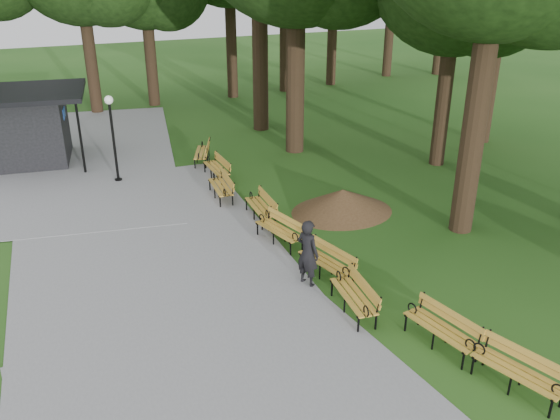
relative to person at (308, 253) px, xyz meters
name	(u,v)px	position (x,y,z in m)	size (l,w,h in m)	color
ground	(327,292)	(0.30, -0.57, -0.93)	(100.00, 100.00, 0.00)	#235217
path	(148,269)	(-3.70, 2.43, -0.90)	(12.00, 38.00, 0.06)	gray
person	(308,253)	(0.00, 0.00, 0.00)	(0.68, 0.44, 1.85)	black
kiosk	(18,127)	(-6.62, 13.59, 0.59)	(4.83, 4.20, 3.03)	black
lamp_post	(111,121)	(-3.36, 9.73, 1.45)	(0.32, 0.32, 3.32)	black
dirt_mound	(342,201)	(3.14, 3.78, -0.52)	(2.95, 2.95, 0.81)	#47301C
bench_0	(517,372)	(2.03, -5.28, -0.49)	(1.90, 0.64, 0.88)	gold
bench_1	(441,329)	(1.54, -3.53, -0.49)	(1.90, 0.64, 0.88)	gold
bench_2	(353,296)	(0.45, -1.60, -0.49)	(1.90, 0.64, 0.88)	gold
bench_3	(326,262)	(0.63, 0.15, -0.49)	(1.90, 0.64, 0.88)	gold
bench_4	(279,230)	(0.26, 2.45, -0.49)	(1.90, 0.64, 0.88)	gold
bench_5	(260,207)	(0.37, 4.27, -0.49)	(1.90, 0.64, 0.88)	gold
bench_6	(221,187)	(-0.26, 6.51, -0.49)	(1.90, 0.64, 0.88)	gold
bench_7	(216,168)	(0.20, 8.46, -0.49)	(1.90, 0.64, 0.88)	gold
bench_8	(202,153)	(0.23, 10.57, -0.49)	(1.90, 0.64, 0.88)	gold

